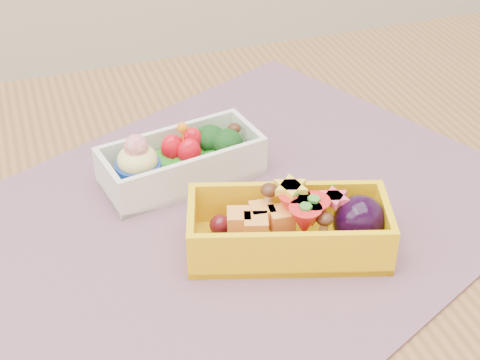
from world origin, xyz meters
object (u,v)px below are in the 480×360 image
object	(u,v)px
placemat	(234,216)
bento_white	(181,160)
bento_yellow	(293,227)
table	(262,308)

from	to	relation	value
placemat	bento_white	bearing A→B (deg)	112.78
placemat	bento_yellow	xyz separation A→B (m)	(0.03, -0.06, 0.03)
placemat	bento_yellow	bearing A→B (deg)	-62.12
table	bento_yellow	world-z (taller)	bento_yellow
table	bento_white	size ratio (longest dim) A/B	6.91
placemat	table	bearing A→B (deg)	-61.37
table	placemat	bearing A→B (deg)	118.63
placemat	bento_yellow	distance (m)	0.08
table	bento_yellow	bearing A→B (deg)	-62.92
placemat	bento_white	xyz separation A→B (m)	(-0.03, 0.08, 0.02)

